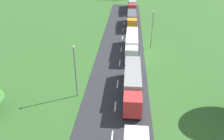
% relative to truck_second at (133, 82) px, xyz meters
% --- Properties ---
extents(road, '(10.00, 140.00, 0.06)m').
position_rel_truck_second_xyz_m(road, '(-2.40, -7.62, -2.06)').
color(road, '#2B2B30').
rests_on(road, ground).
extents(truck_second, '(2.52, 12.85, 3.54)m').
position_rel_truck_second_xyz_m(truck_second, '(0.00, 0.00, 0.00)').
color(truck_second, red).
rests_on(truck_second, road).
extents(truck_third, '(2.64, 13.33, 3.57)m').
position_rel_truck_second_xyz_m(truck_third, '(-0.11, 16.13, 0.03)').
color(truck_third, white).
rests_on(truck_third, road).
extents(truck_fourth, '(2.56, 12.24, 3.55)m').
position_rel_truck_second_xyz_m(truck_fourth, '(-0.11, 34.71, 0.02)').
color(truck_fourth, orange).
rests_on(truck_fourth, road).
extents(truck_fifth, '(2.75, 15.09, 3.76)m').
position_rel_truck_second_xyz_m(truck_fifth, '(-0.04, 53.23, 0.14)').
color(truck_fifth, red).
rests_on(truck_fifth, road).
extents(lamppost_second, '(0.36, 0.36, 8.27)m').
position_rel_truck_second_xyz_m(lamppost_second, '(-8.39, -1.13, 2.53)').
color(lamppost_second, slate).
rests_on(lamppost_second, ground).
extents(lamppost_third, '(0.36, 0.36, 8.33)m').
position_rel_truck_second_xyz_m(lamppost_third, '(4.20, 18.85, 2.56)').
color(lamppost_third, slate).
rests_on(lamppost_third, ground).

